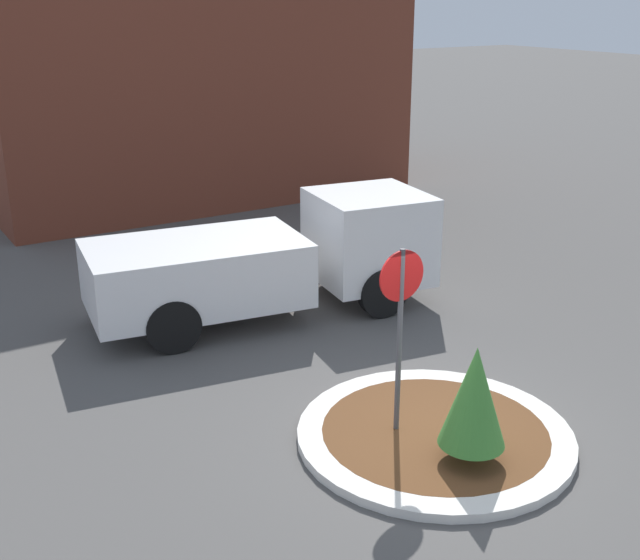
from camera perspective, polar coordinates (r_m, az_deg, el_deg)
The scene contains 6 objects.
ground_plane at distance 10.74m, azimuth 8.13°, elevation -11.12°, with size 120.00×120.00×0.00m, color #514F4C.
traffic_island at distance 10.70m, azimuth 8.15°, elevation -10.83°, with size 3.58×3.58×0.13m.
stop_sign at distance 9.94m, azimuth 5.74°, elevation -2.25°, with size 0.65×0.07×2.58m.
island_shrub at distance 9.71m, azimuth 10.91°, elevation -8.12°, with size 0.81×0.81×1.50m.
utility_truck at distance 14.21m, azimuth -3.31°, elevation 1.56°, with size 6.32×2.87×2.03m.
storefront_building at distance 23.38m, azimuth -9.58°, elevation 15.24°, with size 11.31×6.07×7.45m.
Camera 1 is at (-6.10, -6.93, 5.48)m, focal length 45.00 mm.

